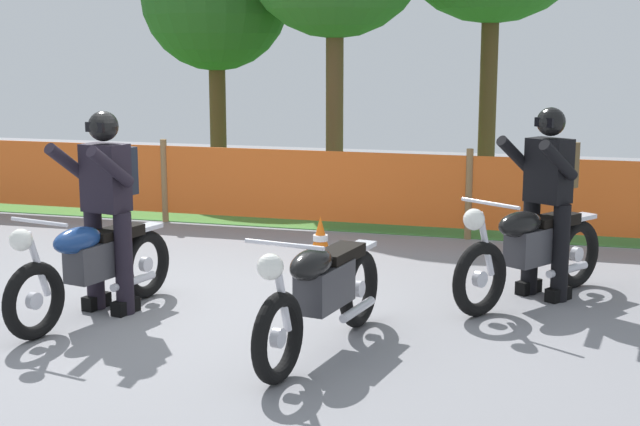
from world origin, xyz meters
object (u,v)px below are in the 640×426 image
at_px(motorcycle_third, 322,292).
at_px(motorcycle_trailing, 531,250).
at_px(motorcycle_lead, 93,265).
at_px(rider_trailing, 548,192).
at_px(rider_lead, 107,200).
at_px(traffic_cone, 320,242).

bearing_deg(motorcycle_third, motorcycle_trailing, 152.11).
relative_size(motorcycle_lead, motorcycle_third, 0.97).
distance_m(motorcycle_trailing, rider_trailing, 0.54).
bearing_deg(motorcycle_lead, motorcycle_third, 93.28).
distance_m(motorcycle_third, rider_lead, 2.13).
xyz_separation_m(motorcycle_lead, rider_lead, (0.04, 0.21, 0.51)).
xyz_separation_m(motorcycle_trailing, rider_trailing, (0.12, 0.18, 0.49)).
bearing_deg(motorcycle_trailing, traffic_cone, -74.44).
height_order(motorcycle_lead, rider_trailing, rider_trailing).
bearing_deg(traffic_cone, rider_trailing, -12.57).
relative_size(motorcycle_lead, rider_trailing, 1.13).
bearing_deg(motorcycle_trailing, rider_trailing, -179.49).
distance_m(motorcycle_lead, rider_lead, 0.55).
relative_size(motorcycle_third, traffic_cone, 3.73).
bearing_deg(traffic_cone, motorcycle_lead, -121.75).
relative_size(motorcycle_trailing, traffic_cone, 3.29).
height_order(motorcycle_lead, motorcycle_third, motorcycle_third).
relative_size(rider_lead, rider_trailing, 1.00).
distance_m(motorcycle_third, rider_trailing, 2.54).
height_order(motorcycle_lead, motorcycle_trailing, motorcycle_trailing).
xyz_separation_m(motorcycle_third, traffic_cone, (-0.72, 2.48, -0.20)).
distance_m(motorcycle_trailing, motorcycle_third, 2.27).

